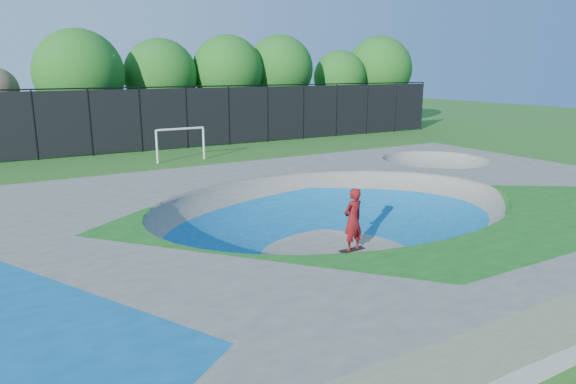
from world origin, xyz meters
name	(u,v)px	position (x,y,z in m)	size (l,w,h in m)	color
ground	(337,250)	(0.00, 0.00, 0.00)	(120.00, 120.00, 0.00)	#235918
skate_deck	(338,225)	(0.00, 0.00, 0.75)	(22.00, 14.00, 1.50)	gray
skater	(353,220)	(0.32, -0.27, 0.93)	(0.68, 0.45, 1.86)	red
skateboard	(352,250)	(0.32, -0.27, 0.03)	(0.78, 0.22, 0.05)	black
soccer_goal	(181,138)	(1.01, 16.52, 1.31)	(2.86, 0.12, 1.89)	silver
fence	(141,118)	(0.00, 21.00, 2.10)	(48.09, 0.09, 4.04)	black
treeline	(145,73)	(1.80, 26.06, 4.80)	(52.46, 7.59, 8.03)	#3F311F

